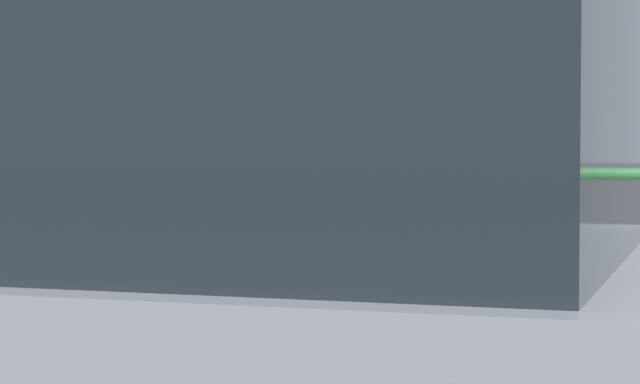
% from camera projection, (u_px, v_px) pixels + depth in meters
% --- Properties ---
extents(parking_meter, '(0.16, 0.17, 1.40)m').
position_uv_depth(parking_meter, '(394.00, 209.00, 4.42)').
color(parking_meter, slate).
rests_on(parking_meter, sidewalk_curb).
extents(pedestrian_at_meter, '(0.67, 0.50, 1.75)m').
position_uv_depth(pedestrian_at_meter, '(231.00, 204.00, 4.62)').
color(pedestrian_at_meter, brown).
rests_on(pedestrian_at_meter, sidewalk_curb).
extents(parked_hatchback_gray, '(4.00, 1.77, 1.81)m').
position_uv_depth(parked_hatchback_gray, '(170.00, 353.00, 2.59)').
color(parked_hatchback_gray, slate).
rests_on(parked_hatchback_gray, ground).
extents(background_railing, '(24.06, 0.06, 1.10)m').
position_uv_depth(background_railing, '(445.00, 224.00, 6.61)').
color(background_railing, '#2D7A38').
rests_on(background_railing, sidewalk_curb).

